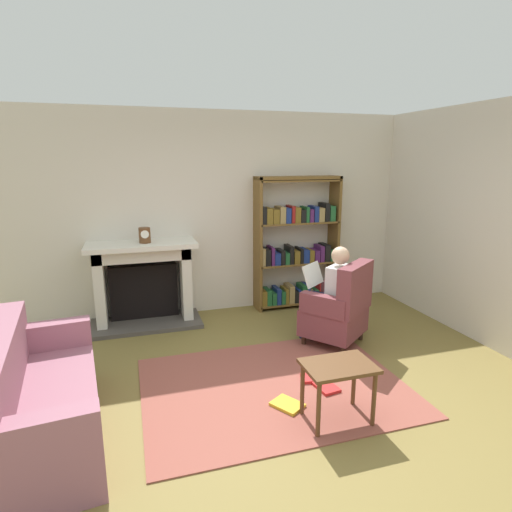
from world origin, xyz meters
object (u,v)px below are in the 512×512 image
object	(u,v)px
mantel_clock	(145,235)
side_table	(338,374)
bookshelf	(297,247)
armchair_reading	(339,309)
sofa_floral	(39,401)
fireplace	(144,280)
seated_reader	(331,290)

from	to	relation	value
mantel_clock	side_table	xyz separation A→B (m)	(1.34, -2.53, -0.75)
mantel_clock	bookshelf	size ratio (longest dim) A/B	0.10
armchair_reading	sofa_floral	xyz separation A→B (m)	(-2.95, -0.86, -0.10)
mantel_clock	side_table	bearing A→B (deg)	-62.19
fireplace	seated_reader	size ratio (longest dim) A/B	1.20
fireplace	mantel_clock	xyz separation A→B (m)	(0.04, -0.10, 0.60)
bookshelf	armchair_reading	xyz separation A→B (m)	(-0.03, -1.36, -0.45)
bookshelf	armchair_reading	world-z (taller)	bookshelf
mantel_clock	armchair_reading	world-z (taller)	mantel_clock
bookshelf	mantel_clock	bearing A→B (deg)	-176.25
bookshelf	side_table	xyz separation A→B (m)	(-0.73, -2.67, -0.45)
mantel_clock	sofa_floral	size ratio (longest dim) A/B	0.11
mantel_clock	seated_reader	world-z (taller)	mantel_clock
mantel_clock	sofa_floral	world-z (taller)	mantel_clock
armchair_reading	side_table	size ratio (longest dim) A/B	1.73
side_table	seated_reader	bearing A→B (deg)	65.74
seated_reader	fireplace	bearing A→B (deg)	-69.24
armchair_reading	fireplace	bearing A→B (deg)	-70.21
armchair_reading	seated_reader	xyz separation A→B (m)	(-0.07, 0.09, 0.20)
seated_reader	mantel_clock	bearing A→B (deg)	-67.67
seated_reader	side_table	bearing A→B (deg)	27.92
seated_reader	side_table	world-z (taller)	seated_reader
fireplace	mantel_clock	bearing A→B (deg)	-66.36
fireplace	sofa_floral	bearing A→B (deg)	-111.60
bookshelf	sofa_floral	size ratio (longest dim) A/B	1.05
seated_reader	side_table	distance (m)	1.55
bookshelf	side_table	world-z (taller)	bookshelf
fireplace	armchair_reading	size ratio (longest dim) A/B	1.41
seated_reader	sofa_floral	bearing A→B (deg)	-19.47
bookshelf	armchair_reading	size ratio (longest dim) A/B	1.91
seated_reader	sofa_floral	xyz separation A→B (m)	(-2.88, -0.95, -0.30)
bookshelf	armchair_reading	bearing A→B (deg)	-91.10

